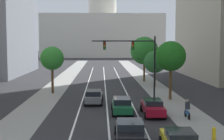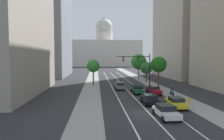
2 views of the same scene
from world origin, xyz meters
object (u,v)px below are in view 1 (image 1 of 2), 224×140
(cyclist, at_px, (187,109))
(street_tree_near_right, at_px, (155,62))
(car_green, at_px, (122,105))
(capitol_building, at_px, (103,32))
(fire_hydrant, at_px, (214,133))
(car_black, at_px, (130,131))
(street_tree_far_right, at_px, (144,51))
(car_gray, at_px, (94,96))
(street_tree_near_left, at_px, (52,59))
(street_tree_mid_right, at_px, (171,56))
(traffic_signal_mast, at_px, (136,54))
(car_crimson, at_px, (153,107))

(cyclist, bearing_deg, street_tree_near_right, -2.56)
(car_green, bearing_deg, street_tree_near_right, -18.25)
(capitol_building, bearing_deg, fire_hydrant, -86.86)
(car_black, xyz_separation_m, cyclist, (5.58, 6.20, 0.14))
(car_green, xyz_separation_m, street_tree_far_right, (5.34, 24.26, 4.50))
(car_gray, bearing_deg, street_tree_near_left, 39.10)
(capitol_building, relative_size, car_black, 11.37)
(street_tree_mid_right, bearing_deg, car_green, -131.32)
(car_green, distance_m, street_tree_mid_right, 10.19)
(car_green, relative_size, traffic_signal_mast, 0.61)
(car_green, relative_size, fire_hydrant, 5.09)
(car_gray, relative_size, street_tree_far_right, 0.58)
(car_green, relative_size, car_crimson, 0.98)
(street_tree_near_left, bearing_deg, street_tree_mid_right, -19.40)
(car_green, distance_m, traffic_signal_mast, 9.60)
(street_tree_mid_right, bearing_deg, car_black, -111.29)
(car_green, xyz_separation_m, cyclist, (5.58, -2.50, 0.09))
(car_green, height_order, car_black, car_green)
(car_gray, height_order, traffic_signal_mast, traffic_signal_mast)
(street_tree_near_left, bearing_deg, street_tree_near_right, 21.31)
(car_black, relative_size, street_tree_far_right, 0.62)
(car_crimson, height_order, street_tree_far_right, street_tree_far_right)
(car_gray, distance_m, street_tree_far_right, 21.65)
(street_tree_far_right, bearing_deg, traffic_signal_mast, -101.15)
(car_black, xyz_separation_m, street_tree_near_right, (6.05, 26.35, 3.02))
(street_tree_near_right, bearing_deg, street_tree_far_right, 96.12)
(cyclist, distance_m, street_tree_near_left, 20.47)
(car_black, height_order, fire_hydrant, car_black)
(street_tree_near_right, bearing_deg, street_tree_mid_right, -89.75)
(street_tree_far_right, relative_size, street_tree_near_left, 1.25)
(car_black, relative_size, traffic_signal_mast, 0.62)
(car_black, bearing_deg, street_tree_mid_right, -19.42)
(traffic_signal_mast, bearing_deg, fire_hydrant, -78.04)
(capitol_building, height_order, cyclist, capitol_building)
(fire_hydrant, distance_m, street_tree_far_right, 33.30)
(car_crimson, xyz_separation_m, street_tree_far_right, (2.58, 25.33, 4.49))
(fire_hydrant, bearing_deg, car_green, 123.51)
(fire_hydrant, bearing_deg, street_tree_near_right, 89.35)
(car_black, relative_size, cyclist, 2.74)
(car_black, bearing_deg, street_tree_near_right, -11.06)
(car_black, xyz_separation_m, fire_hydrant, (5.75, 0.02, -0.25))
(car_gray, height_order, cyclist, cyclist)
(fire_hydrant, bearing_deg, car_black, -179.79)
(car_green, xyz_separation_m, car_black, (0.00, -8.71, -0.05))
(capitol_building, distance_m, car_crimson, 122.75)
(car_green, distance_m, car_black, 8.71)
(street_tree_near_left, bearing_deg, fire_hydrant, -55.75)
(capitol_building, xyz_separation_m, fire_hydrant, (7.13, -129.85, -10.82))
(street_tree_far_right, bearing_deg, car_green, -102.42)
(traffic_signal_mast, bearing_deg, cyclist, -72.36)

